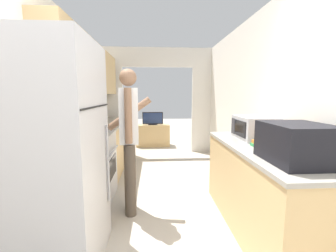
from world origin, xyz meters
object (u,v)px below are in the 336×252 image
at_px(suitcase, 296,143).
at_px(microwave, 254,128).
at_px(tv_cabinet, 153,135).
at_px(range_oven, 88,167).
at_px(person, 129,137).
at_px(book_stack, 268,145).
at_px(refrigerator, 52,157).
at_px(television, 153,119).
at_px(knife, 96,128).

xyz_separation_m(suitcase, microwave, (0.09, 0.92, -0.02)).
bearing_deg(microwave, tv_cabinet, 108.59).
height_order(range_oven, person, person).
bearing_deg(tv_cabinet, book_stack, -74.20).
bearing_deg(range_oven, refrigerator, -87.14).
relative_size(book_stack, tv_cabinet, 0.31).
height_order(suitcase, television, suitcase).
xyz_separation_m(range_oven, suitcase, (1.96, -1.32, 0.59)).
bearing_deg(person, refrigerator, 142.45).
relative_size(microwave, book_stack, 1.81).
distance_m(book_stack, television, 4.15).
relative_size(range_oven, suitcase, 1.87).
bearing_deg(television, book_stack, -74.04).
distance_m(range_oven, tv_cabinet, 3.28).
xyz_separation_m(range_oven, tv_cabinet, (0.85, 3.17, -0.15)).
distance_m(range_oven, microwave, 2.16).
height_order(tv_cabinet, knife, knife).
xyz_separation_m(person, microwave, (1.46, -0.05, 0.11)).
bearing_deg(book_stack, television, 105.96).
xyz_separation_m(person, book_stack, (1.40, -0.50, 0.01)).
bearing_deg(book_stack, person, 160.15).
distance_m(range_oven, person, 0.83).
bearing_deg(tv_cabinet, person, -94.21).
xyz_separation_m(person, tv_cabinet, (0.26, 3.52, -0.61)).
relative_size(refrigerator, book_stack, 6.44).
bearing_deg(range_oven, tv_cabinet, 75.04).
height_order(person, television, person).
relative_size(person, television, 3.05).
xyz_separation_m(tv_cabinet, knife, (-0.87, -2.59, 0.60)).
height_order(refrigerator, knife, refrigerator).
bearing_deg(tv_cabinet, knife, -108.64).
height_order(suitcase, knife, suitcase).
distance_m(refrigerator, range_oven, 1.23).
height_order(suitcase, book_stack, suitcase).
bearing_deg(person, knife, 29.73).
bearing_deg(tv_cabinet, range_oven, -104.96).
relative_size(range_oven, knife, 3.25).
bearing_deg(suitcase, person, 144.75).
bearing_deg(microwave, knife, 154.61).
relative_size(suitcase, knife, 1.74).
bearing_deg(refrigerator, television, 79.52).
height_order(suitcase, microwave, suitcase).
bearing_deg(microwave, refrigerator, -159.69).
relative_size(range_oven, person, 0.61).
bearing_deg(suitcase, microwave, 84.41).
height_order(refrigerator, range_oven, refrigerator).
height_order(refrigerator, person, refrigerator).
distance_m(tv_cabinet, television, 0.47).
distance_m(microwave, knife, 2.30).
relative_size(book_stack, knife, 0.90).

